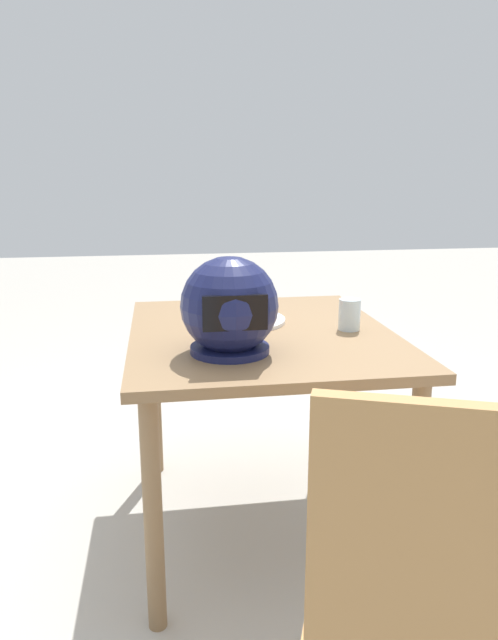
% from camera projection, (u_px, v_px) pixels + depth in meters
% --- Properties ---
extents(ground_plane, '(14.00, 14.00, 0.00)m').
position_uv_depth(ground_plane, '(260.00, 522.00, 2.04)').
color(ground_plane, '#B2ADA3').
extents(dining_table, '(0.83, 0.98, 0.70)m').
position_uv_depth(dining_table, '(261.00, 357.00, 1.88)').
color(dining_table, olive).
rests_on(dining_table, ground).
extents(pizza_plate, '(0.32, 0.32, 0.01)m').
position_uv_depth(pizza_plate, '(238.00, 320.00, 1.97)').
color(pizza_plate, white).
rests_on(pizza_plate, dining_table).
extents(pizza, '(0.26, 0.26, 0.05)m').
position_uv_depth(pizza, '(238.00, 315.00, 1.97)').
color(pizza, tan).
rests_on(pizza, pizza_plate).
extents(motorcycle_helmet, '(0.27, 0.27, 0.27)m').
position_uv_depth(motorcycle_helmet, '(230.00, 307.00, 1.60)').
color(motorcycle_helmet, '#191E4C').
rests_on(motorcycle_helmet, dining_table).
extents(drinking_glass, '(0.07, 0.07, 0.10)m').
position_uv_depth(drinking_glass, '(349.00, 315.00, 1.86)').
color(drinking_glass, silver).
rests_on(drinking_glass, dining_table).
extents(chair_far, '(0.52, 0.52, 0.90)m').
position_uv_depth(chair_far, '(427.00, 606.00, 0.95)').
color(chair_far, '#B7844C').
rests_on(chair_far, ground).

